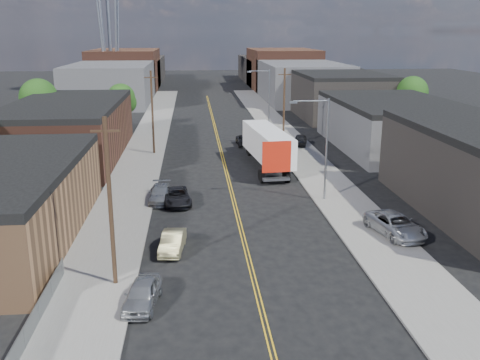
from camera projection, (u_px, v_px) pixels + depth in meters
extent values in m
plane|color=black|center=(216.00, 131.00, 80.18)|extent=(260.00, 260.00, 0.00)
cube|color=gold|center=(221.00, 153.00, 65.78)|extent=(0.32, 120.00, 0.01)
cube|color=slate|center=(143.00, 154.00, 64.95)|extent=(5.00, 140.00, 0.15)
cube|color=slate|center=(297.00, 151.00, 66.58)|extent=(5.00, 140.00, 0.15)
cube|color=#47261C|center=(68.00, 133.00, 62.47)|extent=(12.00, 26.00, 6.00)
cube|color=black|center=(66.00, 104.00, 61.59)|extent=(12.00, 26.00, 0.60)
cube|color=navy|center=(431.00, 174.00, 42.14)|extent=(0.30, 20.00, 0.80)
cube|color=#3C3C3F|center=(393.00, 126.00, 67.90)|extent=(14.00, 24.00, 5.50)
cube|color=black|center=(395.00, 102.00, 67.08)|extent=(14.00, 24.00, 0.60)
cube|color=black|center=(339.00, 97.00, 92.64)|extent=(14.00, 22.00, 7.00)
cube|color=black|center=(340.00, 74.00, 91.62)|extent=(14.00, 22.00, 0.60)
cube|color=#3C3C3F|center=(112.00, 83.00, 110.96)|extent=(16.00, 30.00, 8.00)
cube|color=#3C3C3F|center=(301.00, 82.00, 114.40)|extent=(16.00, 30.00, 8.00)
cube|color=#47261C|center=(126.00, 70.00, 134.68)|extent=(16.00, 26.00, 10.00)
cube|color=#47261C|center=(282.00, 69.00, 138.11)|extent=(16.00, 26.00, 10.00)
cube|color=black|center=(134.00, 70.00, 154.27)|extent=(16.00, 40.00, 7.00)
cube|color=black|center=(271.00, 70.00, 157.70)|extent=(16.00, 40.00, 7.00)
cylinder|color=gray|center=(109.00, 29.00, 122.22)|extent=(0.80, 0.80, 30.00)
cylinder|color=gray|center=(100.00, 29.00, 120.38)|extent=(1.94, 1.94, 29.98)
cylinder|color=gray|center=(116.00, 29.00, 120.68)|extent=(1.94, 1.94, 29.98)
cylinder|color=gray|center=(102.00, 29.00, 123.76)|extent=(1.94, 1.94, 29.98)
cylinder|color=gray|center=(118.00, 29.00, 124.06)|extent=(1.94, 1.94, 29.98)
cylinder|color=gray|center=(326.00, 151.00, 46.08)|extent=(0.18, 0.18, 9.00)
cylinder|color=gray|center=(311.00, 101.00, 44.79)|extent=(3.00, 0.12, 0.12)
cube|color=gray|center=(293.00, 102.00, 44.69)|extent=(0.60, 0.25, 0.18)
cylinder|color=gray|center=(269.00, 100.00, 79.65)|extent=(0.18, 0.18, 9.00)
cylinder|color=gray|center=(259.00, 71.00, 78.37)|extent=(3.00, 0.12, 0.12)
cube|color=gray|center=(249.00, 72.00, 78.27)|extent=(0.60, 0.25, 0.18)
cylinder|color=black|center=(110.00, 204.00, 30.16)|extent=(0.26, 0.26, 10.00)
cube|color=black|center=(105.00, 131.00, 29.03)|extent=(1.60, 0.12, 0.12)
cylinder|color=black|center=(152.00, 113.00, 63.74)|extent=(0.26, 0.26, 10.00)
cube|color=black|center=(151.00, 77.00, 62.61)|extent=(1.60, 0.12, 0.12)
cylinder|color=black|center=(284.00, 108.00, 68.02)|extent=(0.26, 0.26, 10.00)
cube|color=black|center=(285.00, 75.00, 66.89)|extent=(1.60, 0.12, 0.12)
cube|color=slate|center=(24.00, 340.00, 24.82)|extent=(0.02, 16.00, 1.20)
cube|color=slate|center=(23.00, 328.00, 24.66)|extent=(0.05, 16.00, 0.05)
cylinder|color=black|center=(41.00, 124.00, 72.71)|extent=(0.36, 0.36, 4.50)
sphere|color=#18390F|center=(39.00, 97.00, 71.74)|extent=(5.04, 5.04, 5.04)
sphere|color=#18390F|center=(44.00, 104.00, 72.33)|extent=(3.96, 3.96, 3.96)
sphere|color=#18390F|center=(34.00, 103.00, 71.49)|extent=(3.60, 3.60, 3.60)
cylinder|color=black|center=(122.00, 118.00, 80.39)|extent=(0.36, 0.36, 3.75)
sphere|color=#18390F|center=(121.00, 98.00, 79.58)|extent=(4.20, 4.20, 4.20)
sphere|color=#18390F|center=(126.00, 102.00, 80.12)|extent=(3.30, 3.30, 3.30)
sphere|color=#18390F|center=(117.00, 102.00, 79.30)|extent=(3.00, 3.00, 3.00)
cylinder|color=black|center=(410.00, 114.00, 82.18)|extent=(0.36, 0.36, 4.25)
sphere|color=#18390F|center=(412.00, 92.00, 81.27)|extent=(4.76, 4.76, 4.76)
sphere|color=#18390F|center=(415.00, 97.00, 81.84)|extent=(3.74, 3.74, 3.74)
sphere|color=#18390F|center=(410.00, 96.00, 81.00)|extent=(3.40, 3.40, 3.40)
cube|color=silver|center=(267.00, 143.00, 57.42)|extent=(4.12, 13.19, 3.03)
cube|color=#B51E0D|center=(277.00, 157.00, 51.20)|extent=(2.83, 0.41, 3.05)
cube|color=gray|center=(276.00, 179.00, 51.80)|extent=(2.72, 0.87, 0.25)
cube|color=black|center=(258.00, 139.00, 65.40)|extent=(3.04, 3.72, 3.35)
cylinder|color=black|center=(274.00, 176.00, 53.15)|extent=(2.91, 1.36, 1.08)
cylinder|color=black|center=(258.00, 148.00, 65.70)|extent=(2.80, 1.35, 1.08)
imported|color=#999C9D|center=(142.00, 294.00, 28.93)|extent=(2.22, 4.34, 1.41)
imported|color=#8D865C|center=(173.00, 242.00, 36.17)|extent=(1.87, 4.19, 1.33)
imported|color=black|center=(176.00, 196.00, 46.09)|extent=(2.87, 5.16, 1.37)
imported|color=gray|center=(161.00, 194.00, 46.82)|extent=(1.95, 4.78, 1.39)
imported|color=#AFB1B4|center=(395.00, 225.00, 38.66)|extent=(3.66, 5.93, 1.53)
imported|color=black|center=(300.00, 140.00, 69.19)|extent=(2.59, 4.29, 1.37)
imported|color=black|center=(246.00, 141.00, 69.60)|extent=(2.33, 4.84, 1.33)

